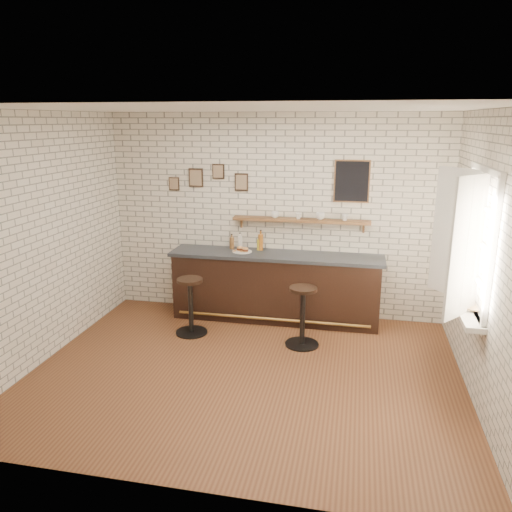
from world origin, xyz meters
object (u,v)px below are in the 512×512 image
object	(u,v)px
bitters_bottle_white	(240,242)
bitters_bottle_amber	(261,242)
ciabatta_sandwich	(243,249)
bar_stool_left	(191,304)
bar_counter	(276,287)
shelf_cup_a	(275,215)
shelf_cup_c	(320,216)
shelf_cup_d	(345,217)
book_lower	(464,308)
condiment_bottle_yellow	(259,244)
bar_stool_right	(303,314)
book_upper	(464,305)
sandwich_plate	(242,251)
shelf_cup_b	(298,216)
bitters_bottle_brown	(232,243)

from	to	relation	value
bitters_bottle_white	bitters_bottle_amber	size ratio (longest dim) A/B	0.82
ciabatta_sandwich	bar_stool_left	xyz separation A→B (m)	(-0.57, -0.76, -0.63)
bitters_bottle_white	bitters_bottle_amber	bearing A→B (deg)	0.00
bar_counter	shelf_cup_a	world-z (taller)	shelf_cup_a
bar_counter	ciabatta_sandwich	bearing A→B (deg)	179.06
shelf_cup_c	ciabatta_sandwich	bearing A→B (deg)	125.20
bar_counter	shelf_cup_d	size ratio (longest dim) A/B	31.78
bitters_bottle_white	bar_counter	bearing A→B (deg)	-16.25
shelf_cup_d	book_lower	distance (m)	2.29
condiment_bottle_yellow	bar_stool_right	distance (m)	1.43
book_lower	book_upper	bearing A→B (deg)	58.21
ciabatta_sandwich	bitters_bottle_white	size ratio (longest dim) A/B	0.80
bar_stool_right	book_upper	size ratio (longest dim) A/B	3.49
bar_counter	shelf_cup_a	bearing A→B (deg)	104.42
condiment_bottle_yellow	book_lower	bearing A→B (deg)	-33.54
sandwich_plate	shelf_cup_a	world-z (taller)	shelf_cup_a
bar_stool_left	bar_counter	bearing A→B (deg)	35.35
bitters_bottle_white	shelf_cup_b	xyz separation A→B (m)	(0.86, 0.03, 0.43)
shelf_cup_c	shelf_cup_d	world-z (taller)	shelf_cup_c
bar_stool_right	shelf_cup_a	xyz separation A→B (m)	(-0.55, 1.03, 1.12)
shelf_cup_a	shelf_cup_c	distance (m)	0.66
bar_counter	book_lower	distance (m)	2.81
bar_counter	condiment_bottle_yellow	bearing A→B (deg)	149.37
bitters_bottle_amber	book_lower	bearing A→B (deg)	-33.79
bitters_bottle_brown	shelf_cup_a	distance (m)	0.79
shelf_cup_d	book_upper	distance (m)	2.26
sandwich_plate	condiment_bottle_yellow	xyz separation A→B (m)	(0.22, 0.16, 0.08)
bar_counter	book_lower	xyz separation A→B (m)	(2.31, -1.55, 0.44)
sandwich_plate	book_upper	world-z (taller)	sandwich_plate
bar_stool_left	book_upper	bearing A→B (deg)	-12.83
condiment_bottle_yellow	bar_stool_right	size ratio (longest dim) A/B	0.26
bitters_bottle_brown	shelf_cup_c	world-z (taller)	shelf_cup_c
bitters_bottle_brown	bitters_bottle_white	bearing A→B (deg)	-0.00
bitters_bottle_brown	book_upper	distance (m)	3.45
ciabatta_sandwich	bitters_bottle_white	xyz separation A→B (m)	(-0.08, 0.16, 0.06)
condiment_bottle_yellow	bar_stool_left	xyz separation A→B (m)	(-0.78, -0.92, -0.67)
shelf_cup_a	shelf_cup_c	xyz separation A→B (m)	(0.66, 0.00, 0.00)
shelf_cup_a	book_lower	size ratio (longest dim) A/B	0.48
sandwich_plate	bitters_bottle_brown	distance (m)	0.27
book_upper	bitters_bottle_brown	bearing A→B (deg)	171.09
bar_stool_right	shelf_cup_b	distance (m)	1.53
condiment_bottle_yellow	book_upper	size ratio (longest dim) A/B	0.90
ciabatta_sandwich	shelf_cup_c	bearing A→B (deg)	9.90
bar_stool_left	bar_stool_right	bearing A→B (deg)	-2.62
condiment_bottle_yellow	shelf_cup_b	bearing A→B (deg)	3.35
bitters_bottle_white	bar_stool_right	distance (m)	1.61
shelf_cup_d	condiment_bottle_yellow	bearing A→B (deg)	149.02
bitters_bottle_amber	shelf_cup_c	size ratio (longest dim) A/B	2.37
book_upper	bar_counter	bearing A→B (deg)	167.00
bar_stool_left	shelf_cup_b	world-z (taller)	shelf_cup_b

